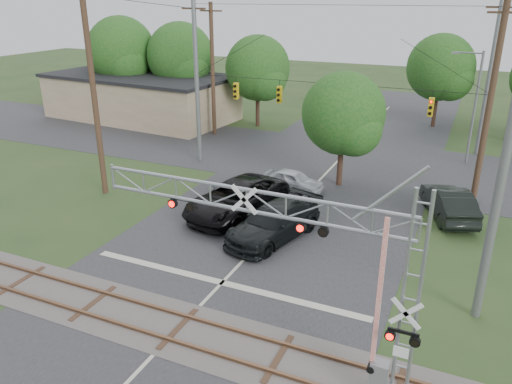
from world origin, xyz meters
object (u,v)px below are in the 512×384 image
at_px(traffic_signal_span, 341,95).
at_px(pickup_black, 237,199).
at_px(streetlight, 473,102).
at_px(commercial_building, 141,96).
at_px(sedan_silver, 293,180).
at_px(crossing_gantry, 305,258).
at_px(car_dark, 274,222).

bearing_deg(traffic_signal_span, pickup_black, -114.68).
bearing_deg(streetlight, pickup_black, -126.42).
distance_m(pickup_black, commercial_building, 25.87).
distance_m(traffic_signal_span, pickup_black, 9.75).
height_order(sedan_silver, streetlight, streetlight).
height_order(traffic_signal_span, sedan_silver, traffic_signal_span).
relative_size(traffic_signal_span, sedan_silver, 5.00).
bearing_deg(commercial_building, sedan_silver, -26.27).
height_order(crossing_gantry, pickup_black, crossing_gantry).
bearing_deg(crossing_gantry, traffic_signal_span, 102.31).
xyz_separation_m(sedan_silver, streetlight, (9.58, 10.32, 3.83)).
relative_size(crossing_gantry, streetlight, 1.31).
bearing_deg(streetlight, car_dark, -115.65).
bearing_deg(sedan_silver, crossing_gantry, -152.57).
height_order(crossing_gantry, streetlight, streetlight).
xyz_separation_m(crossing_gantry, pickup_black, (-7.56, 10.62, -3.38)).
xyz_separation_m(traffic_signal_span, commercial_building, (-22.66, 9.66, -3.54)).
bearing_deg(sedan_silver, commercial_building, 65.18).
relative_size(sedan_silver, commercial_building, 0.20).
bearing_deg(commercial_building, streetlight, 0.73).
bearing_deg(sedan_silver, pickup_black, 168.04).
distance_m(traffic_signal_span, streetlight, 10.72).
bearing_deg(crossing_gantry, pickup_black, 125.45).
distance_m(sedan_silver, streetlight, 14.59).
relative_size(traffic_signal_span, pickup_black, 2.80).
xyz_separation_m(car_dark, sedan_silver, (-1.40, 6.72, -0.21)).
height_order(crossing_gantry, car_dark, crossing_gantry).
height_order(traffic_signal_span, streetlight, traffic_signal_span).
bearing_deg(streetlight, sedan_silver, -132.88).
distance_m(crossing_gantry, commercial_building, 38.74).
bearing_deg(crossing_gantry, commercial_building, 133.59).
xyz_separation_m(traffic_signal_span, streetlight, (7.64, 7.43, -1.21)).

